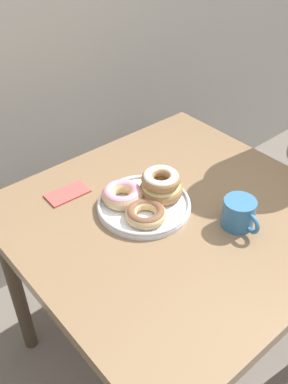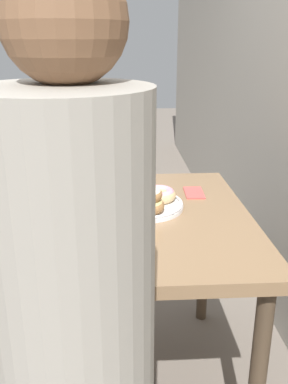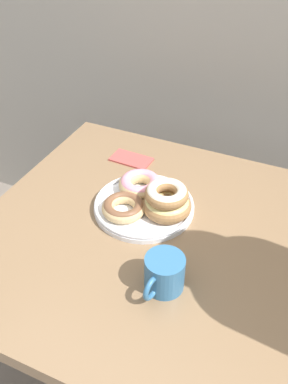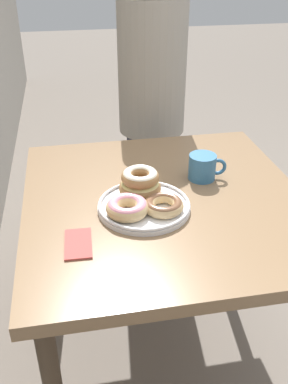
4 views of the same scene
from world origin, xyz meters
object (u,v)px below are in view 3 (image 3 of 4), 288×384
(donut_plate, at_px, (148,200))
(napkin, at_px, (131,159))
(coffee_mug, at_px, (164,273))
(dining_table, at_px, (151,254))

(donut_plate, bearing_deg, napkin, 126.83)
(donut_plate, relative_size, coffee_mug, 2.32)
(dining_table, bearing_deg, coffee_mug, -57.48)
(dining_table, height_order, coffee_mug, coffee_mug)
(dining_table, relative_size, donut_plate, 3.10)
(napkin, bearing_deg, dining_table, -55.38)
(donut_plate, height_order, napkin, donut_plate)
(dining_table, xyz_separation_m, napkin, (-0.19, 0.28, 0.09))
(coffee_mug, distance_m, napkin, 0.52)
(dining_table, relative_size, coffee_mug, 7.18)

